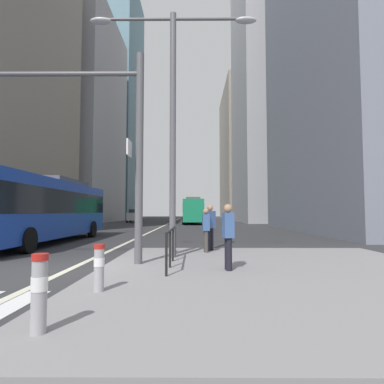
{
  "coord_description": "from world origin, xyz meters",
  "views": [
    {
      "loc": [
        3.42,
        -8.88,
        1.59
      ],
      "look_at": [
        3.23,
        20.94,
        3.42
      ],
      "focal_mm": 30.06,
      "sensor_mm": 36.0,
      "label": 1
    }
  ],
  "objects_px": {
    "bollard_left": "(99,265)",
    "pedestrian_waiting": "(228,233)",
    "traffic_signal_gantry": "(55,121)",
    "street_lamp_post": "(173,98)",
    "city_bus_red_receding": "(193,210)",
    "pedestrian_walking": "(210,225)",
    "car_receding_near": "(197,215)",
    "bollard_front": "(39,289)",
    "pedestrian_far": "(206,228)",
    "car_oncoming_mid": "(135,216)",
    "city_bus_blue_oncoming": "(45,207)"
  },
  "relations": [
    {
      "from": "city_bus_red_receding",
      "to": "bollard_left",
      "type": "xyz_separation_m",
      "value": [
        -1.52,
        -37.13,
        -1.21
      ]
    },
    {
      "from": "bollard_front",
      "to": "pedestrian_far",
      "type": "xyz_separation_m",
      "value": [
        2.27,
        7.68,
        0.34
      ]
    },
    {
      "from": "traffic_signal_gantry",
      "to": "street_lamp_post",
      "type": "bearing_deg",
      "value": 20.99
    },
    {
      "from": "pedestrian_far",
      "to": "car_oncoming_mid",
      "type": "bearing_deg",
      "value": 104.22
    },
    {
      "from": "car_receding_near",
      "to": "pedestrian_waiting",
      "type": "xyz_separation_m",
      "value": [
        0.42,
        -47.3,
        0.06
      ]
    },
    {
      "from": "car_receding_near",
      "to": "bollard_front",
      "type": "bearing_deg",
      "value": -92.53
    },
    {
      "from": "car_oncoming_mid",
      "to": "street_lamp_post",
      "type": "distance_m",
      "value": 39.46
    },
    {
      "from": "traffic_signal_gantry",
      "to": "street_lamp_post",
      "type": "xyz_separation_m",
      "value": [
        3.29,
        1.26,
        1.12
      ]
    },
    {
      "from": "bollard_left",
      "to": "pedestrian_walking",
      "type": "height_order",
      "value": "pedestrian_walking"
    },
    {
      "from": "car_receding_near",
      "to": "pedestrian_far",
      "type": "relative_size",
      "value": 2.78
    },
    {
      "from": "city_bus_red_receding",
      "to": "bollard_front",
      "type": "relative_size",
      "value": 12.42
    },
    {
      "from": "car_receding_near",
      "to": "traffic_signal_gantry",
      "type": "distance_m",
      "value": 46.66
    },
    {
      "from": "pedestrian_waiting",
      "to": "pedestrian_far",
      "type": "xyz_separation_m",
      "value": [
        -0.42,
        3.53,
        -0.04
      ]
    },
    {
      "from": "city_bus_red_receding",
      "to": "pedestrian_far",
      "type": "height_order",
      "value": "city_bus_red_receding"
    },
    {
      "from": "bollard_left",
      "to": "traffic_signal_gantry",
      "type": "bearing_deg",
      "value": 126.02
    },
    {
      "from": "city_bus_blue_oncoming",
      "to": "car_oncoming_mid",
      "type": "distance_m",
      "value": 32.48
    },
    {
      "from": "city_bus_red_receding",
      "to": "traffic_signal_gantry",
      "type": "bearing_deg",
      "value": -96.31
    },
    {
      "from": "city_bus_blue_oncoming",
      "to": "bollard_left",
      "type": "height_order",
      "value": "city_bus_blue_oncoming"
    },
    {
      "from": "city_bus_red_receding",
      "to": "bollard_left",
      "type": "bearing_deg",
      "value": -92.34
    },
    {
      "from": "car_receding_near",
      "to": "pedestrian_far",
      "type": "height_order",
      "value": "car_receding_near"
    },
    {
      "from": "street_lamp_post",
      "to": "city_bus_red_receding",
      "type": "bearing_deg",
      "value": 89.16
    },
    {
      "from": "city_bus_blue_oncoming",
      "to": "traffic_signal_gantry",
      "type": "bearing_deg",
      "value": -63.62
    },
    {
      "from": "city_bus_red_receding",
      "to": "pedestrian_walking",
      "type": "relative_size",
      "value": 6.87
    },
    {
      "from": "traffic_signal_gantry",
      "to": "pedestrian_walking",
      "type": "distance_m",
      "value": 6.29
    },
    {
      "from": "bollard_front",
      "to": "car_oncoming_mid",
      "type": "bearing_deg",
      "value": 99.04
    },
    {
      "from": "car_oncoming_mid",
      "to": "bollard_left",
      "type": "bearing_deg",
      "value": -80.39
    },
    {
      "from": "car_receding_near",
      "to": "pedestrian_waiting",
      "type": "relative_size",
      "value": 2.66
    },
    {
      "from": "city_bus_blue_oncoming",
      "to": "bollard_left",
      "type": "bearing_deg",
      "value": -60.51
    },
    {
      "from": "pedestrian_walking",
      "to": "pedestrian_far",
      "type": "distance_m",
      "value": 0.51
    },
    {
      "from": "city_bus_red_receding",
      "to": "bollard_left",
      "type": "relative_size",
      "value": 13.73
    },
    {
      "from": "bollard_left",
      "to": "pedestrian_waiting",
      "type": "distance_m",
      "value": 3.37
    },
    {
      "from": "street_lamp_post",
      "to": "pedestrian_far",
      "type": "xyz_separation_m",
      "value": [
        1.11,
        1.31,
        -4.28
      ]
    },
    {
      "from": "pedestrian_waiting",
      "to": "city_bus_red_receding",
      "type": "bearing_deg",
      "value": 91.73
    },
    {
      "from": "street_lamp_post",
      "to": "bollard_left",
      "type": "height_order",
      "value": "street_lamp_post"
    },
    {
      "from": "street_lamp_post",
      "to": "bollard_left",
      "type": "bearing_deg",
      "value": -103.44
    },
    {
      "from": "city_bus_blue_oncoming",
      "to": "street_lamp_post",
      "type": "distance_m",
      "value": 9.68
    },
    {
      "from": "city_bus_red_receding",
      "to": "pedestrian_waiting",
      "type": "bearing_deg",
      "value": -88.27
    },
    {
      "from": "city_bus_red_receding",
      "to": "pedestrian_walking",
      "type": "xyz_separation_m",
      "value": [
        0.8,
        -30.99,
        -0.75
      ]
    },
    {
      "from": "city_bus_red_receding",
      "to": "bollard_front",
      "type": "bearing_deg",
      "value": -92.4
    },
    {
      "from": "city_bus_red_receding",
      "to": "traffic_signal_gantry",
      "type": "relative_size",
      "value": 1.63
    },
    {
      "from": "pedestrian_waiting",
      "to": "pedestrian_far",
      "type": "height_order",
      "value": "pedestrian_waiting"
    },
    {
      "from": "street_lamp_post",
      "to": "pedestrian_far",
      "type": "relative_size",
      "value": 5.13
    },
    {
      "from": "car_receding_near",
      "to": "street_lamp_post",
      "type": "relative_size",
      "value": 0.54
    },
    {
      "from": "city_bus_red_receding",
      "to": "pedestrian_walking",
      "type": "distance_m",
      "value": 31.01
    },
    {
      "from": "bollard_front",
      "to": "bollard_left",
      "type": "xyz_separation_m",
      "value": [
        0.12,
        2.01,
        -0.05
      ]
    },
    {
      "from": "city_bus_red_receding",
      "to": "pedestrian_far",
      "type": "bearing_deg",
      "value": -88.85
    },
    {
      "from": "city_bus_blue_oncoming",
      "to": "car_receding_near",
      "type": "bearing_deg",
      "value": 78.51
    },
    {
      "from": "car_oncoming_mid",
      "to": "pedestrian_waiting",
      "type": "relative_size",
      "value": 2.74
    },
    {
      "from": "car_oncoming_mid",
      "to": "car_receding_near",
      "type": "relative_size",
      "value": 1.03
    },
    {
      "from": "car_oncoming_mid",
      "to": "bollard_front",
      "type": "height_order",
      "value": "car_oncoming_mid"
    }
  ]
}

